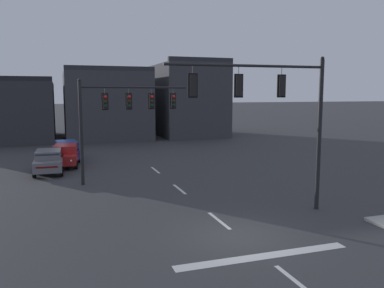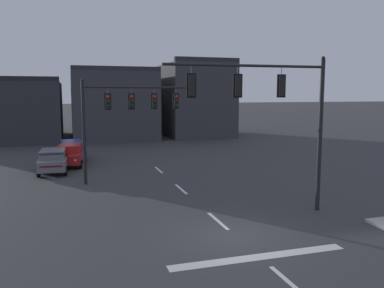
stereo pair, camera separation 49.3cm
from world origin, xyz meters
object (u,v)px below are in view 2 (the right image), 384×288
signal_mast_far_side (123,109)px  car_lot_middle (70,154)px  car_lot_farside (72,150)px  car_lot_nearside (53,160)px  signal_mast_near_side (274,104)px

signal_mast_far_side → car_lot_middle: (-3.25, 6.68, -3.65)m
signal_mast_far_side → car_lot_farside: size_ratio=1.48×
car_lot_nearside → car_lot_middle: size_ratio=0.98×
car_lot_middle → signal_mast_far_side: bearing=-64.1°
car_lot_middle → signal_mast_near_side: bearing=-60.5°
car_lot_nearside → signal_mast_near_side: bearing=-52.8°
signal_mast_far_side → car_lot_nearside: 7.12m
car_lot_farside → car_lot_middle: bearing=-92.8°
signal_mast_near_side → car_lot_middle: (-8.81, 15.54, -4.18)m
car_lot_nearside → car_lot_middle: same height
signal_mast_near_side → signal_mast_far_side: 10.47m
signal_mast_far_side → car_lot_farside: bearing=108.5°
signal_mast_far_side → car_lot_farside: 10.49m
car_lot_nearside → car_lot_farside: (1.28, 5.08, 0.00)m
signal_mast_near_side → car_lot_nearside: size_ratio=1.67×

